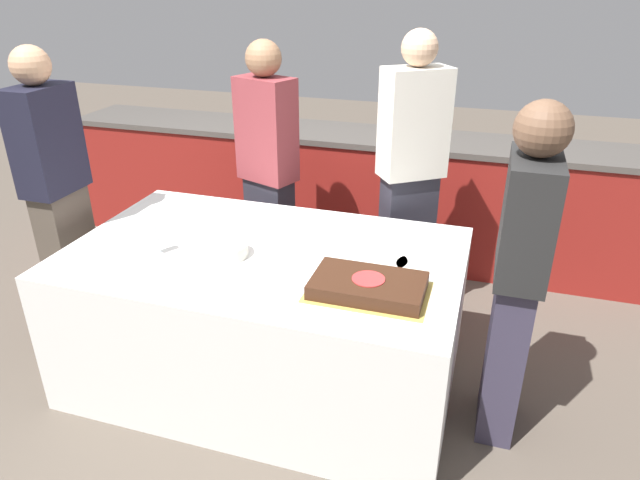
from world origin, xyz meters
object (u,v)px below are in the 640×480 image
at_px(person_cutting_cake, 410,181).
at_px(person_seated_right, 518,275).
at_px(wine_glass, 154,233).
at_px(person_seated_left, 59,201).
at_px(person_standing_back, 268,172).
at_px(cake, 368,286).
at_px(plate_stack, 224,249).

xyz_separation_m(person_cutting_cake, person_seated_right, (0.60, -0.80, -0.09)).
xyz_separation_m(wine_glass, person_seated_left, (-0.69, 0.18, 0.01)).
height_order(wine_glass, person_standing_back, person_standing_back).
distance_m(person_seated_left, person_seated_right, 2.35).
height_order(person_cutting_cake, person_seated_right, person_cutting_cake).
relative_size(cake, person_standing_back, 0.31).
bearing_deg(person_seated_left, person_seated_right, -90.00).
relative_size(person_cutting_cake, person_seated_left, 1.03).
relative_size(person_cutting_cake, person_standing_back, 1.05).
relative_size(wine_glass, person_cutting_cake, 0.09).
distance_m(person_cutting_cake, person_standing_back, 0.88).
bearing_deg(person_seated_right, person_cutting_cake, -143.18).
bearing_deg(cake, person_seated_right, 21.25).
bearing_deg(person_seated_right, cake, -68.75).
xyz_separation_m(plate_stack, person_cutting_cake, (0.74, 0.90, 0.11)).
xyz_separation_m(plate_stack, person_standing_back, (-0.14, 0.90, 0.08)).
xyz_separation_m(person_cutting_cake, person_seated_left, (-1.75, -0.80, -0.03)).
height_order(cake, wine_glass, wine_glass).
height_order(cake, person_seated_right, person_seated_right).
bearing_deg(person_seated_left, person_standing_back, -47.49).
bearing_deg(person_cutting_cake, person_seated_right, 91.23).
bearing_deg(plate_stack, wine_glass, -165.51).
xyz_separation_m(cake, person_seated_left, (-1.75, 0.23, 0.09)).
relative_size(wine_glass, person_seated_left, 0.10).
bearing_deg(wine_glass, person_standing_back, 79.42).
xyz_separation_m(cake, wine_glass, (-1.06, 0.05, 0.08)).
distance_m(plate_stack, person_seated_right, 1.34).
relative_size(cake, person_seated_left, 0.31).
bearing_deg(person_standing_back, plate_stack, 119.11).
height_order(person_cutting_cake, person_seated_left, person_cutting_cake).
bearing_deg(person_seated_right, plate_stack, -85.74).
relative_size(plate_stack, person_seated_left, 0.14).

